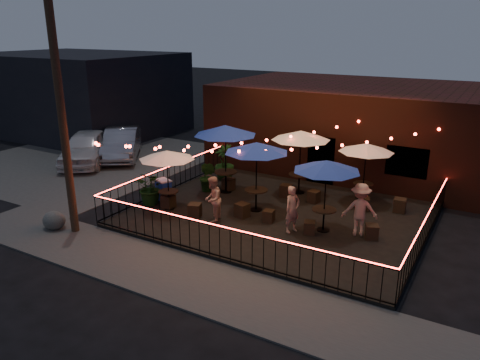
# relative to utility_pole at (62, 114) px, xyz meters

# --- Properties ---
(ground) EXTENTS (110.00, 110.00, 0.00)m
(ground) POSITION_rel_utility_pole_xyz_m (5.40, 2.60, -4.00)
(ground) COLOR black
(ground) RESTS_ON ground
(patio) EXTENTS (10.00, 8.00, 0.15)m
(patio) POSITION_rel_utility_pole_xyz_m (5.40, 4.60, -3.92)
(patio) COLOR black
(patio) RESTS_ON ground
(sidewalk) EXTENTS (18.00, 2.50, 0.05)m
(sidewalk) POSITION_rel_utility_pole_xyz_m (5.40, -0.65, -3.98)
(sidewalk) COLOR #413E3C
(sidewalk) RESTS_ON ground
(parking_lot) EXTENTS (11.00, 12.00, 0.02)m
(parking_lot) POSITION_rel_utility_pole_xyz_m (-6.60, 6.60, -3.99)
(parking_lot) COLOR #413E3C
(parking_lot) RESTS_ON ground
(brick_building) EXTENTS (14.00, 8.00, 4.00)m
(brick_building) POSITION_rel_utility_pole_xyz_m (6.40, 12.59, -2.00)
(brick_building) COLOR #36170E
(brick_building) RESTS_ON ground
(background_building) EXTENTS (12.00, 9.00, 5.00)m
(background_building) POSITION_rel_utility_pole_xyz_m (-12.60, 11.60, -1.50)
(background_building) COLOR black
(background_building) RESTS_ON ground
(utility_pole) EXTENTS (0.26, 0.26, 8.00)m
(utility_pole) POSITION_rel_utility_pole_xyz_m (0.00, 0.00, 0.00)
(utility_pole) COLOR #342115
(utility_pole) RESTS_ON ground
(fence_front) EXTENTS (10.00, 0.04, 1.04)m
(fence_front) POSITION_rel_utility_pole_xyz_m (5.40, 0.60, -3.34)
(fence_front) COLOR black
(fence_front) RESTS_ON patio
(fence_left) EXTENTS (0.04, 8.00, 1.04)m
(fence_left) POSITION_rel_utility_pole_xyz_m (0.40, 4.60, -3.34)
(fence_left) COLOR black
(fence_left) RESTS_ON patio
(fence_right) EXTENTS (0.04, 8.00, 1.04)m
(fence_right) POSITION_rel_utility_pole_xyz_m (10.40, 4.60, -3.34)
(fence_right) COLOR black
(fence_right) RESTS_ON patio
(festoon_lights) EXTENTS (10.02, 8.72, 1.32)m
(festoon_lights) POSITION_rel_utility_pole_xyz_m (4.39, 4.30, -1.48)
(festoon_lights) COLOR #FF3222
(festoon_lights) RESTS_ON ground
(cafe_table_0) EXTENTS (2.53, 2.53, 2.23)m
(cafe_table_0) POSITION_rel_utility_pole_xyz_m (1.65, 2.98, -1.81)
(cafe_table_0) COLOR black
(cafe_table_0) RESTS_ON patio
(cafe_table_1) EXTENTS (2.59, 2.59, 2.77)m
(cafe_table_1) POSITION_rel_utility_pole_xyz_m (2.48, 5.63, -1.32)
(cafe_table_1) COLOR black
(cafe_table_1) RESTS_ON patio
(cafe_table_2) EXTENTS (2.39, 2.39, 2.56)m
(cafe_table_2) POSITION_rel_utility_pole_xyz_m (4.50, 4.48, -1.51)
(cafe_table_2) COLOR black
(cafe_table_2) RESTS_ON patio
(cafe_table_3) EXTENTS (2.88, 2.88, 2.58)m
(cafe_table_3) POSITION_rel_utility_pole_xyz_m (5.11, 7.02, -1.50)
(cafe_table_3) COLOR black
(cafe_table_3) RESTS_ON patio
(cafe_table_4) EXTENTS (2.23, 2.23, 2.41)m
(cafe_table_4) POSITION_rel_utility_pole_xyz_m (7.29, 4.01, -1.65)
(cafe_table_4) COLOR black
(cafe_table_4) RESTS_ON patio
(cafe_table_5) EXTENTS (2.75, 2.75, 2.29)m
(cafe_table_5) POSITION_rel_utility_pole_xyz_m (7.61, 7.40, -1.76)
(cafe_table_5) COLOR black
(cafe_table_5) RESTS_ON patio
(bistro_chair_0) EXTENTS (0.44, 0.44, 0.51)m
(bistro_chair_0) POSITION_rel_utility_pole_xyz_m (1.56, 3.04, -3.60)
(bistro_chair_0) COLOR black
(bistro_chair_0) RESTS_ON patio
(bistro_chair_1) EXTENTS (0.55, 0.55, 0.50)m
(bistro_chair_1) POSITION_rel_utility_pole_xyz_m (2.96, 2.78, -3.60)
(bistro_chair_1) COLOR black
(bistro_chair_1) RESTS_ON patio
(bistro_chair_2) EXTENTS (0.50, 0.50, 0.44)m
(bistro_chair_2) POSITION_rel_utility_pole_xyz_m (1.47, 5.82, -3.63)
(bistro_chair_2) COLOR black
(bistro_chair_2) RESTS_ON patio
(bistro_chair_3) EXTENTS (0.47, 0.47, 0.50)m
(bistro_chair_3) POSITION_rel_utility_pole_xyz_m (2.46, 5.88, -3.60)
(bistro_chair_3) COLOR black
(bistro_chair_3) RESTS_ON patio
(bistro_chair_4) EXTENTS (0.50, 0.50, 0.50)m
(bistro_chair_4) POSITION_rel_utility_pole_xyz_m (4.39, 3.65, -3.60)
(bistro_chair_4) COLOR black
(bistro_chair_4) RESTS_ON patio
(bistro_chair_5) EXTENTS (0.40, 0.40, 0.42)m
(bistro_chair_5) POSITION_rel_utility_pole_xyz_m (5.40, 3.74, -3.64)
(bistro_chair_5) COLOR black
(bistro_chair_5) RESTS_ON patio
(bistro_chair_6) EXTENTS (0.47, 0.47, 0.50)m
(bistro_chair_6) POSITION_rel_utility_pole_xyz_m (4.85, 6.33, -3.60)
(bistro_chair_6) COLOR black
(bistro_chair_6) RESTS_ON patio
(bistro_chair_7) EXTENTS (0.44, 0.44, 0.46)m
(bistro_chair_7) POSITION_rel_utility_pole_xyz_m (6.05, 6.30, -3.62)
(bistro_chair_7) COLOR black
(bistro_chair_7) RESTS_ON patio
(bistro_chair_8) EXTENTS (0.47, 0.47, 0.43)m
(bistro_chair_8) POSITION_rel_utility_pole_xyz_m (7.00, 3.51, -3.63)
(bistro_chair_8) COLOR black
(bistro_chair_8) RESTS_ON patio
(bistro_chair_9) EXTENTS (0.51, 0.51, 0.47)m
(bistro_chair_9) POSITION_rel_utility_pole_xyz_m (8.85, 4.17, -3.62)
(bistro_chair_9) COLOR black
(bistro_chair_9) RESTS_ON patio
(bistro_chair_10) EXTENTS (0.48, 0.48, 0.47)m
(bistro_chair_10) POSITION_rel_utility_pole_xyz_m (7.93, 6.49, -3.61)
(bistro_chair_10) COLOR black
(bistro_chair_10) RESTS_ON patio
(bistro_chair_11) EXTENTS (0.46, 0.46, 0.50)m
(bistro_chair_11) POSITION_rel_utility_pole_xyz_m (9.12, 6.96, -3.60)
(bistro_chair_11) COLOR black
(bistro_chair_11) RESTS_ON patio
(patron_a) EXTENTS (0.58, 0.68, 1.57)m
(patron_a) POSITION_rel_utility_pole_xyz_m (6.43, 3.40, -3.07)
(patron_a) COLOR tan
(patron_a) RESTS_ON patio
(patron_b) EXTENTS (0.81, 0.93, 1.60)m
(patron_b) POSITION_rel_utility_pole_xyz_m (3.69, 2.83, -3.05)
(patron_b) COLOR tan
(patron_b) RESTS_ON patio
(patron_c) EXTENTS (1.28, 1.00, 1.75)m
(patron_c) POSITION_rel_utility_pole_xyz_m (8.40, 4.25, -2.98)
(patron_c) COLOR tan
(patron_c) RESTS_ON patio
(potted_shrub_a) EXTENTS (1.25, 1.10, 1.32)m
(potted_shrub_a) POSITION_rel_utility_pole_xyz_m (0.80, 3.01, -3.19)
(potted_shrub_a) COLOR #173E13
(potted_shrub_a) RESTS_ON patio
(potted_shrub_b) EXTENTS (0.76, 0.64, 1.28)m
(potted_shrub_b) POSITION_rel_utility_pole_xyz_m (1.82, 5.29, -3.21)
(potted_shrub_b) COLOR #1B4114
(potted_shrub_b) RESTS_ON patio
(potted_shrub_c) EXTENTS (0.89, 0.89, 1.53)m
(potted_shrub_c) POSITION_rel_utility_pole_xyz_m (1.53, 7.05, -3.09)
(potted_shrub_c) COLOR #0D360B
(potted_shrub_c) RESTS_ON patio
(cooler) EXTENTS (0.75, 0.64, 0.83)m
(cooler) POSITION_rel_utility_pole_xyz_m (0.90, 3.60, -3.43)
(cooler) COLOR #173AB7
(cooler) RESTS_ON patio
(boulder) EXTENTS (0.94, 0.83, 0.67)m
(boulder) POSITION_rel_utility_pole_xyz_m (-0.75, -0.22, -3.67)
(boulder) COLOR #41413C
(boulder) RESTS_ON ground
(car_white) EXTENTS (4.23, 5.08, 1.63)m
(car_white) POSITION_rel_utility_pole_xyz_m (-6.10, 6.15, -3.18)
(car_white) COLOR silver
(car_white) RESTS_ON ground
(car_silver) EXTENTS (4.11, 4.72, 1.54)m
(car_silver) POSITION_rel_utility_pole_xyz_m (-5.29, 7.79, -3.23)
(car_silver) COLOR gray
(car_silver) RESTS_ON ground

